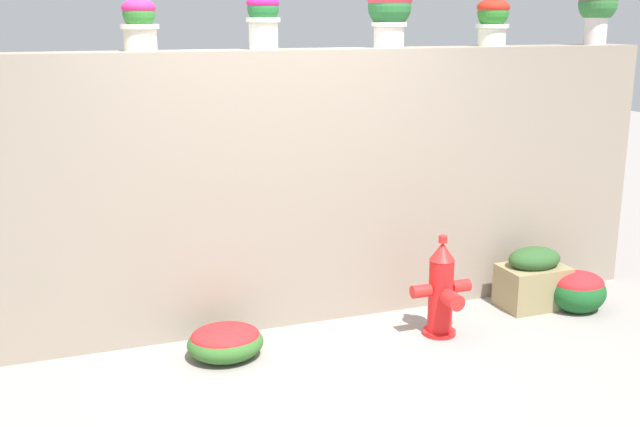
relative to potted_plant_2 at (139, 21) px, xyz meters
The scene contains 11 objects.
ground_plane 2.50m from the potted_plant_2, 47.06° to the right, with size 24.00×24.00×0.00m, color gray.
stone_wall 1.45m from the potted_plant_2, ahead, with size 6.05×0.34×1.98m, color gray.
potted_plant_2 is the anchor object (origin of this frame).
potted_plant_3 0.82m from the potted_plant_2, ahead, with size 0.23×0.23×0.38m.
potted_plant_4 1.78m from the potted_plant_2, ahead, with size 0.33×0.33×0.45m.
potted_plant_5 2.64m from the potted_plant_2, ahead, with size 0.25×0.25×0.36m.
potted_plant_6 3.57m from the potted_plant_2, ahead, with size 0.32×0.32×0.47m.
fire_hydrant 2.73m from the potted_plant_2, 20.44° to the right, with size 0.45×0.36×0.73m.
flower_bush_left 2.15m from the potted_plant_2, 55.41° to the right, with size 0.51×0.46×0.23m.
flower_bush_right 3.76m from the potted_plant_2, 11.77° to the right, with size 0.43×0.39×0.32m.
planter_box 3.46m from the potted_plant_2, ahead, with size 0.50×0.35×0.48m.
Camera 1 is at (-1.48, -4.18, 2.18)m, focal length 42.40 mm.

